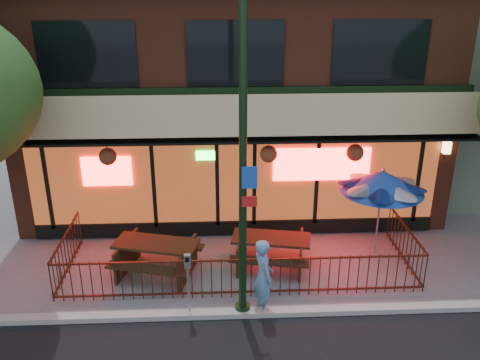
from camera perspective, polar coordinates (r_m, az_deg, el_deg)
The scene contains 10 objects.
ground at distance 11.68m, azimuth 0.19°, elevation -13.48°, with size 80.00×80.00×0.00m, color gray.
curb at distance 11.24m, azimuth 0.32°, elevation -14.71°, with size 80.00×0.25×0.12m, color #999993.
restaurant_building at distance 16.84m, azimuth -1.06°, elevation 12.87°, with size 12.96×9.49×8.05m.
patio_fence at distance 11.75m, azimuth 0.06°, elevation -9.55°, with size 8.44×2.62×1.00m.
street_light at distance 9.81m, azimuth 0.34°, elevation 0.29°, with size 0.43×0.32×7.00m.
picnic_table_left at distance 12.53m, azimuth -9.36°, elevation -8.11°, with size 2.31×1.97×0.85m.
picnic_table_right at distance 12.69m, azimuth 3.49°, elevation -7.52°, with size 2.14×1.79×0.82m.
patio_umbrella at distance 13.09m, azimuth 15.69°, elevation -0.15°, with size 2.08×2.08×2.38m.
pedestrian at distance 10.93m, azimuth 2.62°, elevation -10.77°, with size 0.63×0.42×1.73m, color #5B87B7.
parking_meter_near at distance 10.77m, azimuth -5.87°, elevation -10.55°, with size 0.13×0.12×1.48m.
Camera 1 is at (-0.49, -9.51, 6.75)m, focal length 38.00 mm.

